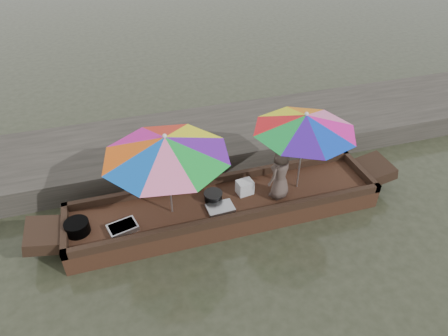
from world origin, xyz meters
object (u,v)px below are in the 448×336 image
object	(u,v)px
boat_hull	(226,208)
tray_crayfish	(123,228)
charcoal_grill	(213,197)
umbrella_stern	(301,152)
vendor	(280,173)
supply_bag	(245,187)
umbrella_bow	(169,176)
cooking_pot	(77,227)
tray_scallop	(220,208)

from	to	relation	value
boat_hull	tray_crayfish	distance (m)	1.84
charcoal_grill	umbrella_stern	distance (m)	1.73
boat_hull	vendor	distance (m)	1.17
boat_hull	supply_bag	bearing A→B (deg)	15.39
boat_hull	supply_bag	distance (m)	0.51
supply_bag	umbrella_bow	distance (m)	1.50
boat_hull	cooking_pot	size ratio (longest dim) A/B	14.07
supply_bag	umbrella_bow	world-z (taller)	umbrella_bow
tray_crayfish	tray_scallop	size ratio (longest dim) A/B	1.00
vendor	umbrella_stern	distance (m)	0.53
supply_bag	boat_hull	bearing A→B (deg)	-164.61
umbrella_bow	charcoal_grill	bearing A→B (deg)	6.24
charcoal_grill	supply_bag	distance (m)	0.60
vendor	umbrella_bow	bearing A→B (deg)	-33.92
umbrella_stern	charcoal_grill	bearing A→B (deg)	177.02
boat_hull	vendor	size ratio (longest dim) A/B	5.47
cooking_pot	charcoal_grill	distance (m)	2.31
tray_crayfish	vendor	xyz separation A→B (m)	(2.76, 0.06, 0.46)
supply_bag	umbrella_stern	distance (m)	1.18
umbrella_bow	umbrella_stern	bearing A→B (deg)	0.00
supply_bag	tray_scallop	bearing A→B (deg)	-151.53
boat_hull	tray_scallop	world-z (taller)	tray_scallop
tray_crayfish	cooking_pot	bearing A→B (deg)	166.79
cooking_pot	charcoal_grill	size ratio (longest dim) A/B	1.25
vendor	tray_crayfish	bearing A→B (deg)	-28.48
umbrella_stern	umbrella_bow	bearing A→B (deg)	180.00
cooking_pot	umbrella_bow	distance (m)	1.69
tray_scallop	charcoal_grill	size ratio (longest dim) A/B	1.48
tray_crayfish	umbrella_stern	xyz separation A→B (m)	(3.19, 0.20, 0.73)
tray_crayfish	boat_hull	bearing A→B (deg)	6.25
charcoal_grill	tray_crayfish	bearing A→B (deg)	-170.08
charcoal_grill	vendor	size ratio (longest dim) A/B	0.31
umbrella_bow	umbrella_stern	xyz separation A→B (m)	(2.34, 0.00, 0.00)
boat_hull	charcoal_grill	size ratio (longest dim) A/B	17.59
umbrella_stern	cooking_pot	bearing A→B (deg)	-179.48
supply_bag	umbrella_stern	xyz separation A→B (m)	(0.99, -0.11, 0.65)
boat_hull	supply_bag	size ratio (longest dim) A/B	19.69
boat_hull	tray_crayfish	world-z (taller)	tray_crayfish
supply_bag	tray_crayfish	bearing A→B (deg)	-172.08
boat_hull	cooking_pot	xyz separation A→B (m)	(-2.51, -0.04, 0.28)
charcoal_grill	supply_bag	world-z (taller)	supply_bag
vendor	tray_scallop	bearing A→B (deg)	-27.18
tray_scallop	umbrella_stern	distance (m)	1.72
boat_hull	cooking_pot	bearing A→B (deg)	-179.20
supply_bag	vendor	xyz separation A→B (m)	(0.55, -0.25, 0.37)
tray_scallop	umbrella_bow	distance (m)	1.11
tray_scallop	vendor	distance (m)	1.20
charcoal_grill	vendor	distance (m)	1.25
tray_crayfish	supply_bag	xyz separation A→B (m)	(2.20, 0.31, 0.09)
cooking_pot	tray_scallop	distance (m)	2.36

